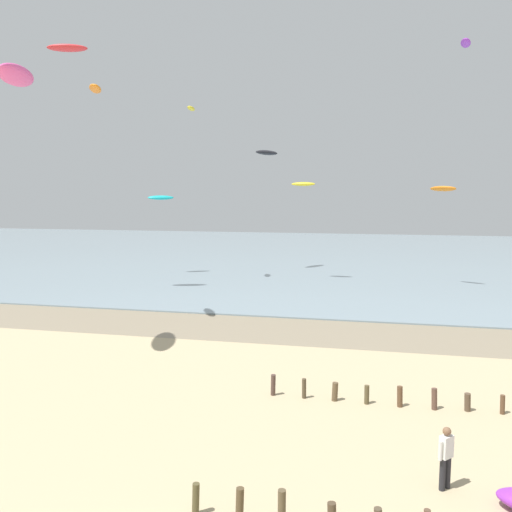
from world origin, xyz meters
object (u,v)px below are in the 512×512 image
Objects in this scene: kite_aloft_6 at (95,89)px; kite_aloft_7 at (191,108)px; person_by_waterline at (446,456)px; kite_aloft_0 at (466,43)px; kite_aloft_4 at (161,198)px; kite_aloft_8 at (16,76)px; kite_aloft_10 at (303,184)px; kite_aloft_9 at (443,189)px; kite_aloft_5 at (267,153)px; kite_aloft_3 at (67,48)px.

kite_aloft_6 is 1.12× the size of kite_aloft_7.
kite_aloft_0 is (5.52, 34.49, 19.45)m from person_by_waterline.
kite_aloft_7 is at bearing -29.75° from kite_aloft_6.
kite_aloft_4 is (-21.40, 32.79, 6.49)m from person_by_waterline.
kite_aloft_8 is 26.98m from kite_aloft_10.
kite_aloft_7 reaches higher than kite_aloft_10.
kite_aloft_8 is at bearing 144.95° from kite_aloft_0.
kite_aloft_8 is (-0.20, -6.58, -0.67)m from kite_aloft_6.
kite_aloft_4 is at bearing 25.48° from kite_aloft_9.
kite_aloft_5 is (-12.10, 37.53, 10.89)m from person_by_waterline.
kite_aloft_7 is at bearing 2.09° from kite_aloft_5.
kite_aloft_8 is 32.36m from kite_aloft_9.
kite_aloft_0 is 23.78m from kite_aloft_7.
kite_aloft_9 is (15.87, -6.34, -3.62)m from kite_aloft_5.
person_by_waterline is 36.70m from kite_aloft_7.
kite_aloft_8 is (-23.13, -27.10, -7.37)m from kite_aloft_0.
kite_aloft_7 is at bearing -65.45° from kite_aloft_4.
kite_aloft_4 is 1.12× the size of kite_aloft_9.
kite_aloft_8 is at bearing 157.24° from person_by_waterline.
kite_aloft_10 is (-13.30, -2.36, -11.75)m from kite_aloft_0.
kite_aloft_6 is 15.40m from kite_aloft_7.
kite_aloft_0 reaches higher than kite_aloft_4.
kite_aloft_0 is at bearing -76.56° from kite_aloft_6.
kite_aloft_0 is at bearing 14.14° from kite_aloft_10.
kite_aloft_10 is at bearing 140.74° from kite_aloft_8.
kite_aloft_4 is (-26.91, -1.70, -12.96)m from kite_aloft_0.
kite_aloft_0 is 1.19× the size of kite_aloft_9.
kite_aloft_7 is 11.57m from kite_aloft_10.
person_by_waterline is 40.91m from kite_aloft_5.
kite_aloft_4 is 9.37m from kite_aloft_7.
kite_aloft_7 is 0.89× the size of kite_aloft_10.
kite_aloft_8 reaches higher than person_by_waterline.
kite_aloft_9 is (3.77, 31.19, 7.27)m from person_by_waterline.
kite_aloft_10 is at bearing -163.72° from kite_aloft_3.
kite_aloft_4 is (2.42, 11.02, -10.88)m from kite_aloft_3.
kite_aloft_0 is 12.74m from kite_aloft_9.
kite_aloft_10 is (16.04, 10.36, -9.67)m from kite_aloft_3.
kite_aloft_7 reaches higher than kite_aloft_4.
kite_aloft_7 reaches higher than kite_aloft_8.
kite_aloft_6 reaches higher than kite_aloft_5.
kite_aloft_9 is at bearing -79.27° from kite_aloft_6.
kite_aloft_3 reaches higher than kite_aloft_7.
kite_aloft_5 is 30.67m from kite_aloft_8.
kite_aloft_3 is 16.53m from kite_aloft_8.
kite_aloft_7 is (-4.95, -8.22, 3.14)m from kite_aloft_5.
kite_aloft_10 is at bearing 71.76° from kite_aloft_5.
kite_aloft_0 is at bearing -23.19° from kite_aloft_4.
person_by_waterline is at bearing -83.68° from kite_aloft_4.
kite_aloft_8 is (-5.51, -30.14, 1.18)m from kite_aloft_5.
kite_aloft_3 is at bearing -174.23° from kite_aloft_8.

